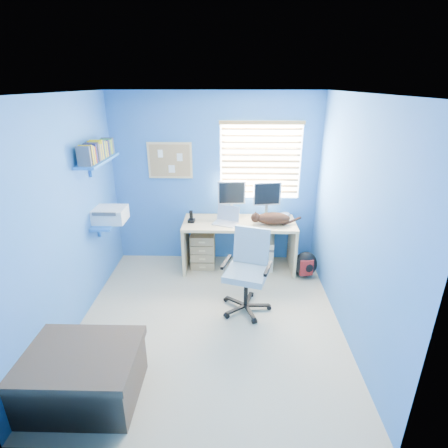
{
  "coord_description": "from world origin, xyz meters",
  "views": [
    {
      "loc": [
        0.25,
        -3.39,
        2.59
      ],
      "look_at": [
        0.15,
        0.65,
        0.95
      ],
      "focal_mm": 28.0,
      "sensor_mm": 36.0,
      "label": 1
    }
  ],
  "objects_px": {
    "laptop": "(225,216)",
    "tower_pc": "(267,252)",
    "cat": "(273,218)",
    "desk": "(239,245)",
    "office_chair": "(247,281)"
  },
  "relations": [
    {
      "from": "laptop",
      "to": "office_chair",
      "type": "height_order",
      "value": "office_chair"
    },
    {
      "from": "desk",
      "to": "cat",
      "type": "relative_size",
      "value": 3.41
    },
    {
      "from": "laptop",
      "to": "tower_pc",
      "type": "relative_size",
      "value": 0.73
    },
    {
      "from": "office_chair",
      "to": "tower_pc",
      "type": "bearing_deg",
      "value": 72.06
    },
    {
      "from": "laptop",
      "to": "tower_pc",
      "type": "bearing_deg",
      "value": 33.3
    },
    {
      "from": "tower_pc",
      "to": "office_chair",
      "type": "xyz_separation_m",
      "value": [
        -0.35,
        -1.07,
        0.15
      ]
    },
    {
      "from": "office_chair",
      "to": "desk",
      "type": "bearing_deg",
      "value": 94.83
    },
    {
      "from": "laptop",
      "to": "office_chair",
      "type": "distance_m",
      "value": 1.07
    },
    {
      "from": "tower_pc",
      "to": "office_chair",
      "type": "bearing_deg",
      "value": -100.9
    },
    {
      "from": "desk",
      "to": "office_chair",
      "type": "relative_size",
      "value": 1.62
    },
    {
      "from": "desk",
      "to": "cat",
      "type": "height_order",
      "value": "cat"
    },
    {
      "from": "laptop",
      "to": "office_chair",
      "type": "xyz_separation_m",
      "value": [
        0.28,
        -0.92,
        -0.48
      ]
    },
    {
      "from": "desk",
      "to": "office_chair",
      "type": "xyz_separation_m",
      "value": [
        0.08,
        -1.0,
        0.0
      ]
    },
    {
      "from": "cat",
      "to": "tower_pc",
      "type": "xyz_separation_m",
      "value": [
        -0.04,
        0.15,
        -0.6
      ]
    },
    {
      "from": "laptop",
      "to": "tower_pc",
      "type": "height_order",
      "value": "laptop"
    }
  ]
}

